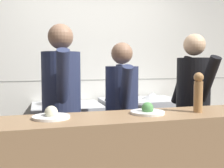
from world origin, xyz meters
TOP-DOWN VIEW (x-y plane):
  - wall_back_tiled at (0.00, 1.57)m, footprint 8.00×0.06m
  - oven_range at (-0.43, 1.17)m, footprint 0.84×0.71m
  - prep_counter at (0.53, 1.17)m, footprint 1.01×0.65m
  - stock_pot at (-0.53, 1.23)m, footprint 0.35×0.35m
  - mixing_bowl_steel at (0.70, 1.16)m, footprint 0.29×0.29m
  - chefs_knife at (0.19, 1.08)m, footprint 0.36×0.21m
  - plated_dish_main at (-0.68, -0.26)m, footprint 0.25×0.25m
  - plated_dish_appetiser at (0.01, -0.28)m, footprint 0.25×0.25m
  - pepper_mill at (0.40, -0.34)m, footprint 0.07×0.07m
  - chef_head_cook at (-0.56, 0.39)m, footprint 0.36×0.76m
  - chef_sous at (0.02, 0.38)m, footprint 0.36×0.69m
  - chef_line at (0.78, 0.32)m, footprint 0.37×0.74m

SIDE VIEW (x-z plane):
  - oven_range at x=-0.43m, z-range 0.00..0.88m
  - prep_counter at x=0.53m, z-range 0.00..0.90m
  - chef_sous at x=0.02m, z-range 0.09..1.67m
  - chefs_knife at x=0.19m, z-range 0.90..0.92m
  - chef_line at x=0.78m, z-range 0.09..1.78m
  - mixing_bowl_steel at x=0.70m, z-range 0.91..0.99m
  - stock_pot at x=-0.53m, z-range 0.88..1.03m
  - chef_head_cook at x=-0.56m, z-range 0.10..1.84m
  - plated_dish_appetiser at x=0.01m, z-range 0.99..1.08m
  - plated_dish_main at x=-0.68m, z-range 0.99..1.08m
  - pepper_mill at x=0.40m, z-range 1.02..1.32m
  - wall_back_tiled at x=0.00m, z-range 0.00..2.60m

